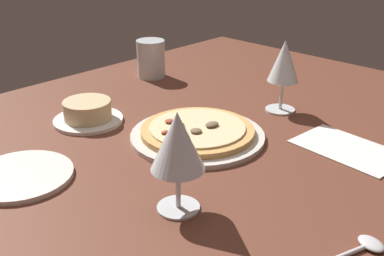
{
  "coord_description": "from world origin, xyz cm",
  "views": [
    {
      "loc": [
        -59.32,
        -58.65,
        45.34
      ],
      "look_at": [
        1.99,
        0.38,
        7.0
      ],
      "focal_mm": 44.11,
      "sensor_mm": 36.0,
      "label": 1
    }
  ],
  "objects_px": {
    "pizza_main": "(197,133)",
    "water_glass": "(151,61)",
    "ramekin_on_saucer": "(88,113)",
    "side_plate": "(21,176)",
    "wine_glass_far": "(177,144)",
    "wine_glass_near": "(284,63)",
    "spoon": "(366,246)",
    "paper_menu": "(348,149)"
  },
  "relations": [
    {
      "from": "spoon",
      "to": "ramekin_on_saucer",
      "type": "bearing_deg",
      "value": 90.83
    },
    {
      "from": "pizza_main",
      "to": "spoon",
      "type": "xyz_separation_m",
      "value": [
        -0.1,
        -0.41,
        -0.01
      ]
    },
    {
      "from": "wine_glass_near",
      "to": "water_glass",
      "type": "xyz_separation_m",
      "value": [
        -0.04,
        0.41,
        -0.07
      ]
    },
    {
      "from": "wine_glass_near",
      "to": "water_glass",
      "type": "relative_size",
      "value": 1.61
    },
    {
      "from": "wine_glass_far",
      "to": "water_glass",
      "type": "height_order",
      "value": "wine_glass_far"
    },
    {
      "from": "ramekin_on_saucer",
      "to": "paper_menu",
      "type": "distance_m",
      "value": 0.55
    },
    {
      "from": "pizza_main",
      "to": "ramekin_on_saucer",
      "type": "relative_size",
      "value": 1.8
    },
    {
      "from": "ramekin_on_saucer",
      "to": "spoon",
      "type": "bearing_deg",
      "value": -89.17
    },
    {
      "from": "wine_glass_far",
      "to": "paper_menu",
      "type": "xyz_separation_m",
      "value": [
        0.37,
        -0.09,
        -0.11
      ]
    },
    {
      "from": "water_glass",
      "to": "paper_menu",
      "type": "relative_size",
      "value": 0.52
    },
    {
      "from": "water_glass",
      "to": "spoon",
      "type": "height_order",
      "value": "water_glass"
    },
    {
      "from": "pizza_main",
      "to": "wine_glass_far",
      "type": "distance_m",
      "value": 0.28
    },
    {
      "from": "wine_glass_near",
      "to": "paper_menu",
      "type": "height_order",
      "value": "wine_glass_near"
    },
    {
      "from": "ramekin_on_saucer",
      "to": "wine_glass_near",
      "type": "xyz_separation_m",
      "value": [
        0.35,
        -0.27,
        0.09
      ]
    },
    {
      "from": "paper_menu",
      "to": "spoon",
      "type": "relative_size",
      "value": 2.11
    },
    {
      "from": "water_glass",
      "to": "side_plate",
      "type": "bearing_deg",
      "value": -153.85
    },
    {
      "from": "water_glass",
      "to": "pizza_main",
      "type": "bearing_deg",
      "value": -118.92
    },
    {
      "from": "ramekin_on_saucer",
      "to": "wine_glass_near",
      "type": "distance_m",
      "value": 0.45
    },
    {
      "from": "spoon",
      "to": "water_glass",
      "type": "bearing_deg",
      "value": 68.79
    },
    {
      "from": "wine_glass_far",
      "to": "paper_menu",
      "type": "height_order",
      "value": "wine_glass_far"
    },
    {
      "from": "pizza_main",
      "to": "wine_glass_near",
      "type": "xyz_separation_m",
      "value": [
        0.24,
        -0.04,
        0.1
      ]
    },
    {
      "from": "pizza_main",
      "to": "wine_glass_near",
      "type": "height_order",
      "value": "wine_glass_near"
    },
    {
      "from": "pizza_main",
      "to": "spoon",
      "type": "height_order",
      "value": "pizza_main"
    },
    {
      "from": "wine_glass_near",
      "to": "pizza_main",
      "type": "bearing_deg",
      "value": 171.56
    },
    {
      "from": "wine_glass_near",
      "to": "wine_glass_far",
      "type": "bearing_deg",
      "value": -165.33
    },
    {
      "from": "ramekin_on_saucer",
      "to": "side_plate",
      "type": "bearing_deg",
      "value": -151.5
    },
    {
      "from": "paper_menu",
      "to": "wine_glass_near",
      "type": "bearing_deg",
      "value": 74.33
    },
    {
      "from": "ramekin_on_saucer",
      "to": "spoon",
      "type": "height_order",
      "value": "ramekin_on_saucer"
    },
    {
      "from": "ramekin_on_saucer",
      "to": "wine_glass_near",
      "type": "bearing_deg",
      "value": -37.34
    },
    {
      "from": "wine_glass_near",
      "to": "paper_menu",
      "type": "xyz_separation_m",
      "value": [
        -0.08,
        -0.21,
        -0.11
      ]
    },
    {
      "from": "wine_glass_far",
      "to": "water_glass",
      "type": "bearing_deg",
      "value": 51.96
    },
    {
      "from": "pizza_main",
      "to": "paper_menu",
      "type": "bearing_deg",
      "value": -56.27
    },
    {
      "from": "paper_menu",
      "to": "spoon",
      "type": "bearing_deg",
      "value": -143.89
    },
    {
      "from": "pizza_main",
      "to": "spoon",
      "type": "relative_size",
      "value": 2.89
    },
    {
      "from": "ramekin_on_saucer",
      "to": "side_plate",
      "type": "distance_m",
      "value": 0.25
    },
    {
      "from": "wine_glass_near",
      "to": "spoon",
      "type": "xyz_separation_m",
      "value": [
        -0.34,
        -0.37,
        -0.11
      ]
    },
    {
      "from": "side_plate",
      "to": "water_glass",
      "type": "bearing_deg",
      "value": 26.15
    },
    {
      "from": "pizza_main",
      "to": "paper_menu",
      "type": "xyz_separation_m",
      "value": [
        0.16,
        -0.25,
        -0.01
      ]
    },
    {
      "from": "ramekin_on_saucer",
      "to": "wine_glass_far",
      "type": "bearing_deg",
      "value": -104.58
    },
    {
      "from": "wine_glass_far",
      "to": "spoon",
      "type": "xyz_separation_m",
      "value": [
        0.11,
        -0.25,
        -0.11
      ]
    },
    {
      "from": "pizza_main",
      "to": "water_glass",
      "type": "relative_size",
      "value": 2.65
    },
    {
      "from": "paper_menu",
      "to": "spoon",
      "type": "height_order",
      "value": "spoon"
    }
  ]
}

